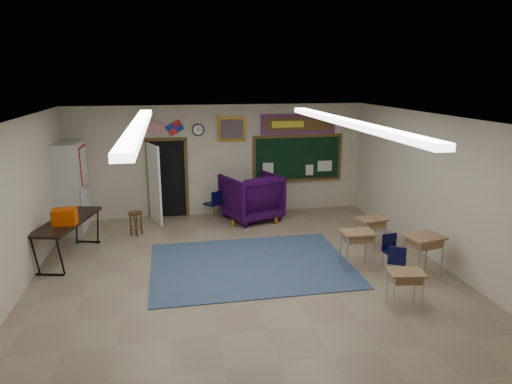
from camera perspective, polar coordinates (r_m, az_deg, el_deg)
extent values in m
plane|color=#85785C|center=(8.66, -1.02, -11.28)|extent=(9.00, 9.00, 0.00)
cube|color=beige|center=(12.47, -4.62, 3.95)|extent=(8.00, 0.04, 3.00)
cube|color=beige|center=(4.13, 10.32, -18.96)|extent=(8.00, 0.04, 3.00)
cube|color=beige|center=(8.45, -28.91, -2.91)|extent=(0.04, 9.00, 3.00)
cube|color=beige|center=(9.62, 23.11, -0.32)|extent=(0.04, 9.00, 3.00)
cube|color=white|center=(7.84, -1.12, 8.89)|extent=(8.00, 9.00, 0.04)
cube|color=#38486B|center=(9.40, -0.65, -9.05)|extent=(4.00, 3.00, 0.02)
cube|color=black|center=(12.48, -10.97, 1.63)|extent=(0.95, 0.04, 2.10)
cube|color=white|center=(12.06, -12.60, 1.00)|extent=(0.35, 0.86, 2.05)
cube|color=#533B17|center=(12.86, 5.21, 4.26)|extent=(2.55, 0.05, 1.30)
cube|color=black|center=(12.85, 5.23, 4.24)|extent=(2.40, 0.03, 1.15)
cube|color=#533B17|center=(12.92, 5.23, 1.59)|extent=(2.40, 0.12, 0.04)
cube|color=red|center=(12.73, 5.31, 8.47)|extent=(2.10, 0.04, 0.55)
cube|color=brown|center=(12.72, 5.33, 8.46)|extent=(1.90, 0.03, 0.40)
cube|color=#A3781F|center=(12.36, -3.05, 7.86)|extent=(0.75, 0.05, 0.65)
cube|color=#A51466|center=(12.34, -3.04, 7.86)|extent=(0.62, 0.03, 0.52)
cylinder|color=black|center=(12.27, -7.26, 7.72)|extent=(0.32, 0.05, 0.32)
cylinder|color=white|center=(12.25, -7.25, 7.71)|extent=(0.26, 0.02, 0.26)
cube|color=beige|center=(12.08, -22.03, 0.65)|extent=(0.55, 1.25, 2.20)
imported|color=#220430|center=(12.11, -0.60, -0.59)|extent=(1.72, 1.74, 1.24)
cube|color=olive|center=(9.23, 12.61, -4.96)|extent=(0.65, 0.50, 0.04)
cube|color=brown|center=(9.27, 12.57, -5.58)|extent=(0.57, 0.42, 0.13)
cube|color=olive|center=(10.30, 14.29, -3.29)|extent=(0.67, 0.55, 0.04)
cube|color=brown|center=(10.33, 14.25, -3.82)|extent=(0.58, 0.47, 0.12)
cube|color=olive|center=(7.88, 18.26, -9.52)|extent=(0.62, 0.50, 0.04)
cube|color=brown|center=(7.92, 18.20, -10.14)|extent=(0.53, 0.43, 0.11)
cube|color=olive|center=(9.19, 20.34, -5.30)|extent=(0.78, 0.65, 0.05)
cube|color=brown|center=(9.23, 20.28, -5.96)|extent=(0.67, 0.55, 0.14)
cube|color=black|center=(10.26, -22.52, -3.39)|extent=(1.15, 2.13, 0.06)
cube|color=#D24703|center=(9.94, -22.80, -2.85)|extent=(0.45, 0.34, 0.32)
cylinder|color=#462C15|center=(11.28, -14.86, -2.57)|extent=(0.32, 0.32, 0.04)
torus|color=#462C15|center=(11.39, -14.74, -4.32)|extent=(0.27, 0.27, 0.02)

